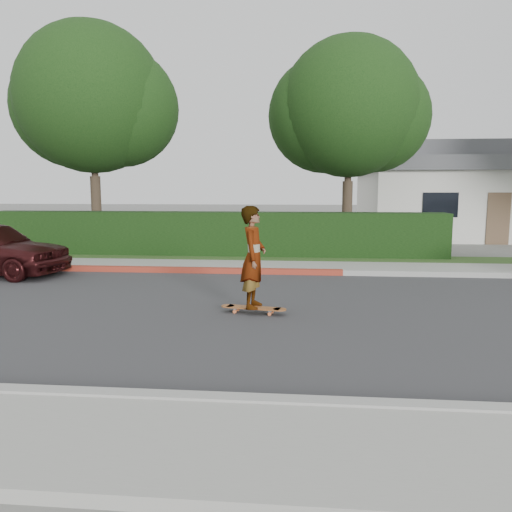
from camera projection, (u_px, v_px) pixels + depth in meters
The scene contains 15 objects.
ground at pixel (305, 313), 9.15m from camera, with size 120.00×120.00×0.00m, color slate.
road at pixel (305, 313), 9.15m from camera, with size 60.00×8.00×0.01m, color #2D2D30.
curb_near at pixel (307, 406), 5.09m from camera, with size 60.00×0.20×0.15m, color #9E9E99.
sidewalk_near at pixel (308, 453), 4.21m from camera, with size 60.00×1.60×0.12m, color gray.
curb_far at pixel (305, 272), 13.18m from camera, with size 60.00×0.20×0.15m, color #9E9E99.
curb_red_section at pixel (121, 269), 13.64m from camera, with size 12.00×0.21×0.15m, color #9C3322.
sidewalk_far at pixel (304, 267), 14.07m from camera, with size 60.00×1.60×0.12m, color gray.
planting_strip at pixel (304, 260), 15.65m from camera, with size 60.00×1.60×0.10m, color #2D4C1E.
hedge at pixel (213, 235), 16.42m from camera, with size 15.00×1.00×1.50m, color black.
flowering_shrub at pixel (4, 247), 16.67m from camera, with size 1.40×1.00×0.90m.
tree_left at pixel (94, 103), 17.70m from camera, with size 5.99×5.21×8.00m.
tree_center at pixel (349, 112), 17.41m from camera, with size 5.66×4.84×7.44m.
house at pixel (472, 192), 23.91m from camera, with size 10.60×8.60×4.30m.
skateboard at pixel (253, 308), 9.09m from camera, with size 1.25×0.46×0.11m.
skateboarder at pixel (253, 257), 8.97m from camera, with size 0.67×0.44×1.84m, color white.
Camera 1 is at (-0.07, -8.97, 2.28)m, focal length 35.00 mm.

